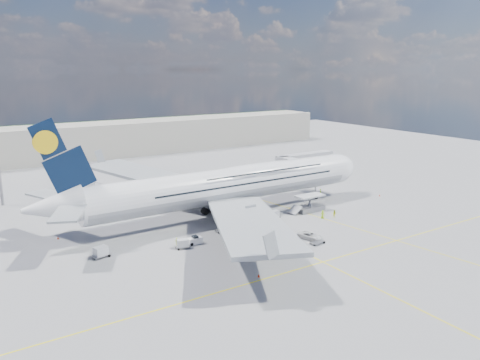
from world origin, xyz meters
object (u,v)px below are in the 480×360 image
jet_bridge (302,162)px  crew_wing (177,242)px  service_van (310,236)px  airliner (229,184)px  catering_truck_inner (166,189)px  crew_tug (279,244)px  cone_wing_left_outer (121,195)px  crew_van (323,215)px  dolly_back (101,252)px  catering_truck_outer (87,189)px  crew_nose (320,192)px  cone_wing_right_outer (259,276)px  cone_tail (58,238)px  dolly_row_c (223,230)px  dolly_row_a (183,244)px  dolly_row_b (245,241)px  cone_wing_left_inner (138,206)px  dolly_nose_near (274,214)px  cargo_loader (309,206)px  crew_loader (335,214)px  cone_wing_right_inner (285,245)px  dolly_nose_far (317,242)px  baggage_tug (195,240)px  cone_nose (380,195)px

jet_bridge → crew_wing: size_ratio=12.45×
jet_bridge → service_van: jet_bridge is taller
airliner → crew_wing: (-17.30, -10.46, -6.11)m
catering_truck_inner → crew_tug: bearing=-78.8°
cone_wing_left_outer → crew_van: bearing=-53.7°
jet_bridge → dolly_back: (-59.80, -19.37, -5.83)m
catering_truck_outer → crew_nose: catering_truck_outer is taller
cone_wing_right_outer → jet_bridge: bearing=43.6°
dolly_back → cone_tail: dolly_back is taller
crew_van → cone_wing_right_outer: 32.12m
airliner → crew_wing: bearing=-148.8°
dolly_row_c → jet_bridge: bearing=5.2°
dolly_row_a → service_van: dolly_row_a is taller
dolly_row_b → cone_wing_left_inner: dolly_row_b is taller
dolly_row_c → cone_tail: size_ratio=6.55×
dolly_nose_near → crew_van: (8.38, -5.77, 0.02)m
dolly_row_a → dolly_row_b: 11.03m
jet_bridge → cargo_loader: (-12.99, -18.04, -5.60)m
cone_wing_left_outer → cone_tail: (-19.93, -23.22, -0.03)m
crew_loader → cone_wing_left_outer: crew_loader is taller
crew_van → cone_wing_right_inner: 18.67m
dolly_nose_far → crew_tug: 7.46m
airliner → dolly_nose_near: (7.00, -7.06, -5.99)m
baggage_tug → dolly_nose_far: bearing=-29.9°
service_van → cone_tail: 46.89m
cone_nose → catering_truck_outer: bearing=147.6°
dolly_nose_far → catering_truck_inner: 45.87m
dolly_row_c → crew_tug: bearing=-96.5°
crew_wing → crew_van: bearing=-93.9°
cargo_loader → dolly_nose_far: (-12.04, -16.22, -0.94)m
dolly_row_b → crew_van: size_ratio=1.65×
cargo_loader → dolly_row_b: cargo_loader is taller
catering_truck_inner → cone_wing_left_outer: bearing=153.3°
dolly_row_b → crew_nose: 38.72m
jet_bridge → baggage_tug: (-43.70, -22.42, -6.15)m
crew_van → crew_tug: crew_van is taller
cargo_loader → catering_truck_inner: catering_truck_inner is taller
cone_tail → dolly_nose_far: bearing=-35.6°
dolly_row_c → crew_loader: crew_loader is taller
dolly_row_a → catering_truck_inner: catering_truck_inner is taller
cone_wing_left_outer → crew_wing: bearing=-94.2°
crew_wing → cone_wing_left_inner: size_ratio=2.48×
crew_tug → cone_tail: bearing=147.0°
cone_wing_left_inner → service_van: bearing=-61.9°
airliner → dolly_row_c: size_ratio=22.82×
service_van → cone_wing_left_outer: (-19.52, 48.55, -0.37)m
crew_van → cone_nose: crew_van is taller
crew_nose → crew_van: (-11.84, -13.72, -0.07)m
airliner → dolly_row_b: (-7.08, -17.08, -5.98)m
crew_nose → cone_wing_right_inner: (-28.45, -22.24, -0.70)m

